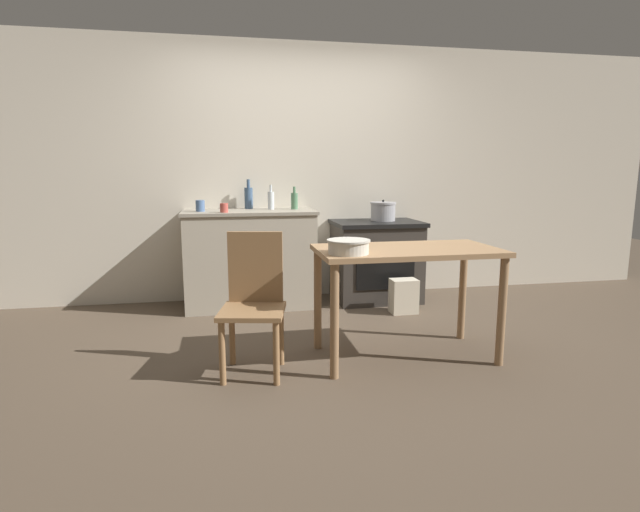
{
  "coord_description": "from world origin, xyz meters",
  "views": [
    {
      "loc": [
        -0.78,
        -3.52,
        1.3
      ],
      "look_at": [
        0.0,
        0.46,
        0.6
      ],
      "focal_mm": 28.0,
      "sensor_mm": 36.0,
      "label": 1
    }
  ],
  "objects_px": {
    "work_table": "(407,264)",
    "bottle_mid_left": "(249,197)",
    "bottle_left": "(271,200)",
    "chair": "(254,300)",
    "mixing_bowl_large": "(348,246)",
    "cup_center": "(224,208)",
    "cup_center_left": "(200,206)",
    "bottle_far_left": "(294,200)",
    "flour_sack": "(404,296)",
    "stock_pot": "(383,211)",
    "stove": "(376,260)"
  },
  "relations": [
    {
      "from": "chair",
      "to": "work_table",
      "type": "bearing_deg",
      "value": 13.83
    },
    {
      "from": "flour_sack",
      "to": "bottle_far_left",
      "type": "height_order",
      "value": "bottle_far_left"
    },
    {
      "from": "chair",
      "to": "bottle_left",
      "type": "height_order",
      "value": "bottle_left"
    },
    {
      "from": "cup_center_left",
      "to": "stock_pot",
      "type": "bearing_deg",
      "value": 2.22
    },
    {
      "from": "stock_pot",
      "to": "cup_center_left",
      "type": "bearing_deg",
      "value": -177.78
    },
    {
      "from": "flour_sack",
      "to": "chair",
      "type": "bearing_deg",
      "value": -143.05
    },
    {
      "from": "chair",
      "to": "stove",
      "type": "bearing_deg",
      "value": 62.04
    },
    {
      "from": "work_table",
      "to": "bottle_mid_left",
      "type": "bearing_deg",
      "value": 118.69
    },
    {
      "from": "stock_pot",
      "to": "cup_center",
      "type": "bearing_deg",
      "value": -171.88
    },
    {
      "from": "mixing_bowl_large",
      "to": "bottle_mid_left",
      "type": "xyz_separation_m",
      "value": [
        -0.52,
        1.94,
        0.21
      ]
    },
    {
      "from": "work_table",
      "to": "cup_center",
      "type": "bearing_deg",
      "value": 131.65
    },
    {
      "from": "chair",
      "to": "bottle_mid_left",
      "type": "xyz_separation_m",
      "value": [
        0.08,
        1.82,
        0.56
      ]
    },
    {
      "from": "bottle_left",
      "to": "chair",
      "type": "bearing_deg",
      "value": -99.51
    },
    {
      "from": "flour_sack",
      "to": "cup_center_left",
      "type": "height_order",
      "value": "cup_center_left"
    },
    {
      "from": "chair",
      "to": "bottle_left",
      "type": "distance_m",
      "value": 1.81
    },
    {
      "from": "stove",
      "to": "chair",
      "type": "bearing_deg",
      "value": -129.57
    },
    {
      "from": "chair",
      "to": "bottle_mid_left",
      "type": "height_order",
      "value": "bottle_mid_left"
    },
    {
      "from": "stove",
      "to": "stock_pot",
      "type": "xyz_separation_m",
      "value": [
        0.07,
        0.03,
        0.49
      ]
    },
    {
      "from": "stove",
      "to": "bottle_left",
      "type": "height_order",
      "value": "bottle_left"
    },
    {
      "from": "bottle_mid_left",
      "to": "cup_center_left",
      "type": "bearing_deg",
      "value": -150.46
    },
    {
      "from": "cup_center_left",
      "to": "bottle_far_left",
      "type": "bearing_deg",
      "value": 6.67
    },
    {
      "from": "work_table",
      "to": "bottle_mid_left",
      "type": "xyz_separation_m",
      "value": [
        -0.98,
        1.78,
        0.38
      ]
    },
    {
      "from": "flour_sack",
      "to": "cup_center_left",
      "type": "distance_m",
      "value": 2.05
    },
    {
      "from": "chair",
      "to": "cup_center_left",
      "type": "relative_size",
      "value": 8.76
    },
    {
      "from": "bottle_far_left",
      "to": "cup_center_left",
      "type": "distance_m",
      "value": 0.9
    },
    {
      "from": "stove",
      "to": "work_table",
      "type": "xyz_separation_m",
      "value": [
        -0.27,
        -1.56,
        0.26
      ]
    },
    {
      "from": "work_table",
      "to": "chair",
      "type": "distance_m",
      "value": 1.07
    },
    {
      "from": "stove",
      "to": "cup_center",
      "type": "relative_size",
      "value": 10.4
    },
    {
      "from": "work_table",
      "to": "cup_center_left",
      "type": "xyz_separation_m",
      "value": [
        -1.43,
        1.52,
        0.32
      ]
    },
    {
      "from": "stove",
      "to": "mixing_bowl_large",
      "type": "xyz_separation_m",
      "value": [
        -0.73,
        -1.72,
        0.42
      ]
    },
    {
      "from": "stock_pot",
      "to": "bottle_mid_left",
      "type": "height_order",
      "value": "bottle_mid_left"
    },
    {
      "from": "bottle_mid_left",
      "to": "cup_center_left",
      "type": "distance_m",
      "value": 0.53
    },
    {
      "from": "mixing_bowl_large",
      "to": "bottle_mid_left",
      "type": "distance_m",
      "value": 2.02
    },
    {
      "from": "flour_sack",
      "to": "bottle_left",
      "type": "height_order",
      "value": "bottle_left"
    },
    {
      "from": "cup_center_left",
      "to": "bottle_mid_left",
      "type": "bearing_deg",
      "value": 29.54
    },
    {
      "from": "bottle_left",
      "to": "cup_center",
      "type": "relative_size",
      "value": 2.84
    },
    {
      "from": "flour_sack",
      "to": "stock_pot",
      "type": "distance_m",
      "value": 0.92
    },
    {
      "from": "mixing_bowl_large",
      "to": "cup_center",
      "type": "distance_m",
      "value": 1.71
    },
    {
      "from": "stock_pot",
      "to": "cup_center_left",
      "type": "height_order",
      "value": "cup_center_left"
    },
    {
      "from": "work_table",
      "to": "bottle_far_left",
      "type": "bearing_deg",
      "value": 108.45
    },
    {
      "from": "mixing_bowl_large",
      "to": "bottle_mid_left",
      "type": "relative_size",
      "value": 0.97
    },
    {
      "from": "mixing_bowl_large",
      "to": "work_table",
      "type": "bearing_deg",
      "value": 18.74
    },
    {
      "from": "stove",
      "to": "cup_center_left",
      "type": "distance_m",
      "value": 1.8
    },
    {
      "from": "stove",
      "to": "bottle_mid_left",
      "type": "xyz_separation_m",
      "value": [
        -1.25,
        0.22,
        0.64
      ]
    },
    {
      "from": "chair",
      "to": "mixing_bowl_large",
      "type": "relative_size",
      "value": 3.25
    },
    {
      "from": "bottle_left",
      "to": "cup_center_left",
      "type": "height_order",
      "value": "bottle_left"
    },
    {
      "from": "chair",
      "to": "cup_center_left",
      "type": "xyz_separation_m",
      "value": [
        -0.38,
        1.57,
        0.5
      ]
    },
    {
      "from": "chair",
      "to": "flour_sack",
      "type": "bearing_deg",
      "value": 48.57
    },
    {
      "from": "stove",
      "to": "chair",
      "type": "height_order",
      "value": "chair"
    },
    {
      "from": "bottle_mid_left",
      "to": "work_table",
      "type": "bearing_deg",
      "value": -61.31
    }
  ]
}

